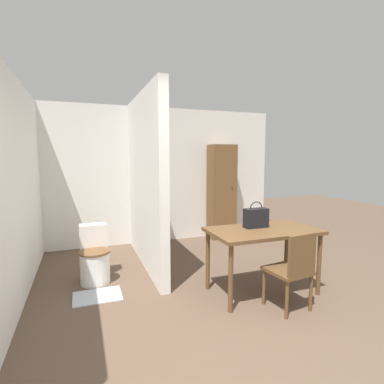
% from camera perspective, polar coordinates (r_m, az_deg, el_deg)
% --- Properties ---
extents(ground_plane, '(16.00, 16.00, 0.00)m').
position_cam_1_polar(ground_plane, '(2.75, 13.41, -29.18)').
color(ground_plane, brown).
extents(wall_back, '(4.82, 0.12, 2.50)m').
position_cam_1_polar(wall_back, '(5.67, -7.40, 3.11)').
color(wall_back, white).
rests_on(wall_back, ground_plane).
extents(wall_left, '(0.12, 4.63, 2.50)m').
position_cam_1_polar(wall_left, '(3.73, -31.03, 0.29)').
color(wall_left, white).
rests_on(wall_left, ground_plane).
extents(partition_wall, '(0.12, 2.22, 2.50)m').
position_cam_1_polar(partition_wall, '(4.45, -9.00, 2.08)').
color(partition_wall, white).
rests_on(partition_wall, ground_plane).
extents(dining_table, '(1.27, 0.71, 0.76)m').
position_cam_1_polar(dining_table, '(3.64, 13.36, -8.19)').
color(dining_table, brown).
rests_on(dining_table, ground_plane).
extents(wooden_chair, '(0.44, 0.44, 0.84)m').
position_cam_1_polar(wooden_chair, '(3.36, 18.61, -13.62)').
color(wooden_chair, brown).
rests_on(wooden_chair, ground_plane).
extents(toilet, '(0.39, 0.54, 0.71)m').
position_cam_1_polar(toilet, '(4.15, -18.07, -11.97)').
color(toilet, white).
rests_on(toilet, ground_plane).
extents(handbag, '(0.29, 0.12, 0.31)m').
position_cam_1_polar(handbag, '(3.66, 12.08, -4.80)').
color(handbag, black).
rests_on(handbag, dining_table).
extents(wooden_cabinet, '(0.51, 0.36, 1.84)m').
position_cam_1_polar(wooden_cabinet, '(5.91, 5.67, 0.05)').
color(wooden_cabinet, brown).
rests_on(wooden_cabinet, ground_plane).
extents(bath_mat, '(0.54, 0.40, 0.01)m').
position_cam_1_polar(bath_mat, '(3.81, -17.57, -18.39)').
color(bath_mat, '#B2BCC6').
rests_on(bath_mat, ground_plane).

